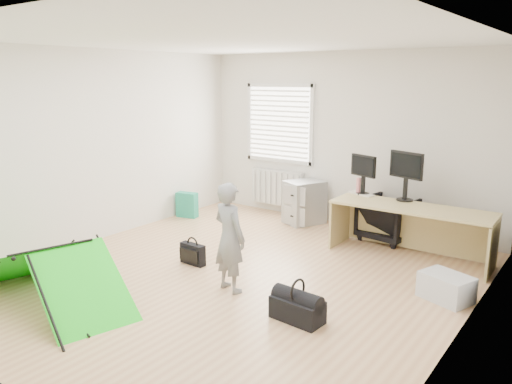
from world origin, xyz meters
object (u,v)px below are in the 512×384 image
Objects in this scene: filing_cabinet at (304,202)px; laptop_bag at (193,254)px; duffel_bag at (297,310)px; thermos at (358,186)px; desk at (410,232)px; storage_crate at (446,287)px; monitor_left at (363,180)px; monitor_right at (406,183)px; kite at (54,275)px; office_chair at (388,219)px; person at (229,237)px.

laptop_bag is at bearing -69.54° from filing_cabinet.
thermos is at bearing 107.22° from duffel_bag.
desk reaches higher than duffel_bag.
filing_cabinet is 1.37× the size of storage_crate.
desk is 4.69× the size of monitor_left.
storage_crate is at bearing -34.92° from monitor_right.
laptop_bag is at bearing 168.83° from duffel_bag.
kite is at bearing -102.03° from laptop_bag.
office_chair is (-0.32, 0.27, -0.61)m from monitor_right.
kite is at bearing -113.72° from thermos.
monitor_left is at bearing 81.13° from kite.
person is at bearing -51.09° from filing_cabinet.
duffel_bag is (1.67, -2.93, -0.23)m from filing_cabinet.
office_chair is 2.81m from person.
filing_cabinet is at bearing -176.08° from monitor_left.
filing_cabinet is 1.94× the size of laptop_bag.
laptop_bag is (-0.88, 0.34, -0.48)m from person.
desk is 4.04× the size of storage_crate.
thermos is at bearing 82.20° from kite.
storage_crate is (1.27, -1.55, -0.18)m from office_chair.
monitor_right is at bearing 92.48° from duffel_bag.
desk is 4.30m from kite.
office_chair is at bearing 61.79° from monitor_left.
monitor_right is 1.43× the size of laptop_bag.
desk is at bearing -18.38° from thermos.
kite is at bearing -73.50° from filing_cabinet.
thermos is (-0.08, 0.02, -0.09)m from monitor_left.
desk is 1.01m from monitor_left.
storage_crate is (2.00, 1.15, -0.47)m from person.
monitor_left is at bearing 159.80° from desk.
monitor_right is at bearing -1.96° from thermos.
person is at bearing -80.75° from monitor_left.
storage_crate is at bearing -54.22° from desk.
desk is at bearing 42.71° from laptop_bag.
person is (-0.73, -2.70, 0.29)m from office_chair.
monitor_right is 0.72× the size of office_chair.
monitor_right is at bearing 14.21° from filing_cabinet.
thermos is 0.64× the size of laptop_bag.
thermos reaches higher than duffel_bag.
thermos is (-0.69, 0.02, -0.13)m from monitor_right.
kite is at bearing -103.55° from monitor_right.
office_chair is at bearing 98.99° from duffel_bag.
person reaches higher than filing_cabinet.
kite is at bearing -143.23° from storage_crate.
office_chair is 2.87m from laptop_bag.
person reaches higher than desk.
person is at bearing -150.16° from storage_crate.
monitor_left is 4.17m from kite.
filing_cabinet is 1.36× the size of monitor_right.
filing_cabinet is at bearing 87.58° from laptop_bag.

